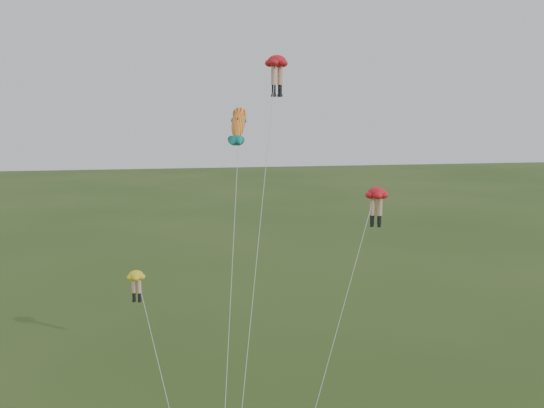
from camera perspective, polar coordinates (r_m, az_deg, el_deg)
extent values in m
ellipsoid|color=red|center=(41.32, 0.46, 13.31)|extent=(2.08, 2.08, 0.80)
cylinder|color=tan|center=(41.13, 0.17, 12.01)|extent=(0.36, 0.36, 1.22)
cylinder|color=black|center=(41.09, 0.17, 10.73)|extent=(0.28, 0.28, 0.61)
cube|color=black|center=(41.08, 0.17, 10.18)|extent=(0.32, 0.40, 0.18)
cylinder|color=tan|center=(41.39, 0.76, 11.99)|extent=(0.36, 0.36, 1.22)
cylinder|color=black|center=(41.35, 0.75, 10.71)|extent=(0.28, 0.28, 0.61)
cube|color=black|center=(41.34, 0.75, 10.17)|extent=(0.32, 0.40, 0.18)
cylinder|color=silver|center=(34.88, -1.13, -2.04)|extent=(4.48, 13.37, 20.38)
ellipsoid|color=red|center=(34.29, 9.80, 1.05)|extent=(1.78, 1.78, 0.66)
cylinder|color=tan|center=(34.43, 9.44, -0.22)|extent=(0.29, 0.29, 1.01)
cylinder|color=black|center=(34.55, 9.40, -1.46)|extent=(0.23, 0.23, 0.50)
cube|color=black|center=(34.61, 9.39, -1.99)|extent=(0.28, 0.34, 0.15)
cylinder|color=tan|center=(34.38, 10.10, -0.25)|extent=(0.29, 0.29, 1.01)
cylinder|color=black|center=(34.50, 10.07, -1.49)|extent=(0.23, 0.23, 0.50)
cube|color=black|center=(34.56, 10.05, -2.02)|extent=(0.28, 0.34, 0.15)
cylinder|color=silver|center=(33.00, 6.68, -9.79)|extent=(4.94, 4.10, 12.53)
ellipsoid|color=yellow|center=(31.02, -12.68, -6.54)|extent=(1.18, 1.18, 0.47)
cylinder|color=tan|center=(31.22, -12.90, -7.51)|extent=(0.21, 0.21, 0.72)
cylinder|color=black|center=(31.38, -12.86, -8.46)|extent=(0.16, 0.16, 0.36)
cube|color=black|center=(31.45, -12.85, -8.86)|extent=(0.18, 0.24, 0.10)
cylinder|color=tan|center=(31.13, -12.39, -7.54)|extent=(0.21, 0.21, 0.72)
cylinder|color=black|center=(31.28, -12.36, -8.49)|extent=(0.16, 0.16, 0.36)
cube|color=black|center=(31.35, -12.35, -8.90)|extent=(0.18, 0.24, 0.10)
cylinder|color=silver|center=(30.71, -10.53, -14.98)|extent=(2.13, 3.61, 8.90)
ellipsoid|color=yellow|center=(36.95, -3.19, 7.61)|extent=(1.53, 3.18, 2.41)
sphere|color=yellow|center=(36.95, -3.19, 7.61)|extent=(1.15, 1.41, 1.24)
cone|color=#137F7F|center=(36.95, -3.19, 7.61)|extent=(0.93, 1.25, 1.22)
cone|color=#137F7F|center=(36.95, -3.19, 7.61)|extent=(0.93, 1.25, 1.22)
cone|color=#137F7F|center=(36.95, -3.19, 7.61)|extent=(0.53, 0.70, 0.68)
cone|color=#137F7F|center=(36.95, -3.19, 7.61)|extent=(0.53, 0.70, 0.68)
cone|color=red|center=(36.95, -3.19, 7.61)|extent=(0.57, 0.72, 0.66)
cylinder|color=silver|center=(33.52, -3.85, -6.36)|extent=(2.05, 9.06, 15.99)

